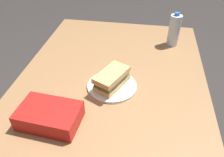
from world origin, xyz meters
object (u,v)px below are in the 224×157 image
chip_bag (49,116)px  water_bottle_tall (174,30)px  dining_table (108,107)px  paper_plate (112,86)px  sandwich (112,79)px

chip_bag → water_bottle_tall: bearing=59.6°
dining_table → chip_bag: size_ratio=6.38×
paper_plate → water_bottle_tall: (-0.45, 0.29, 0.09)m
dining_table → paper_plate: 0.11m
dining_table → sandwich: sandwich is taller
sandwich → chip_bag: sandwich is taller
paper_plate → sandwich: 0.05m
sandwich → paper_plate: bearing=-179.0°
chip_bag → dining_table: bearing=52.7°
sandwich → chip_bag: size_ratio=0.89×
dining_table → water_bottle_tall: 0.60m
dining_table → water_bottle_tall: water_bottle_tall is taller
sandwich → chip_bag: (0.24, -0.20, -0.02)m
dining_table → paper_plate: size_ratio=6.48×
dining_table → chip_bag: (0.21, -0.19, 0.13)m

